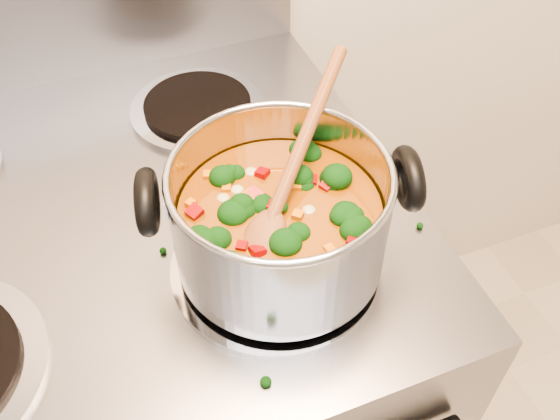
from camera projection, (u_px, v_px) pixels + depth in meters
The scene contains 4 objects.
electric_range at pixel (146, 390), 1.10m from camera, with size 0.78×0.71×1.08m.
stockpot at pixel (280, 218), 0.67m from camera, with size 0.30×0.23×0.14m.
wooden_spoon at pixel (285, 186), 0.65m from camera, with size 0.21×0.21×0.11m.
cooktop_crumbs at pixel (249, 245), 0.73m from camera, with size 0.30×0.20×0.01m.
Camera 1 is at (0.08, 0.60, 1.49)m, focal length 40.00 mm.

